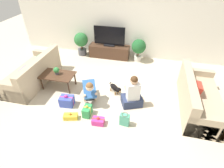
% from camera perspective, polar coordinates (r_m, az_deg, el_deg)
% --- Properties ---
extents(ground_plane, '(16.00, 16.00, 0.00)m').
position_cam_1_polar(ground_plane, '(5.02, -1.68, -3.73)').
color(ground_plane, beige).
extents(wall_back, '(8.40, 0.06, 2.60)m').
position_cam_1_polar(wall_back, '(6.71, 4.13, 19.48)').
color(wall_back, white).
rests_on(wall_back, ground_plane).
extents(sofa_left, '(0.91, 2.07, 0.84)m').
position_cam_1_polar(sofa_left, '(5.92, -24.38, 3.05)').
color(sofa_left, tan).
rests_on(sofa_left, ground_plane).
extents(sofa_right, '(0.91, 2.07, 0.84)m').
position_cam_1_polar(sofa_right, '(4.97, 26.25, -4.36)').
color(sofa_right, tan).
rests_on(sofa_right, ground_plane).
extents(coffee_table, '(0.97, 0.58, 0.44)m').
position_cam_1_polar(coffee_table, '(5.37, -17.33, 2.53)').
color(coffee_table, '#472D1E').
rests_on(coffee_table, ground_plane).
extents(tv_console, '(1.53, 0.46, 0.47)m').
position_cam_1_polar(tv_console, '(6.91, -0.85, 10.62)').
color(tv_console, '#472D1E').
rests_on(tv_console, ground_plane).
extents(tv, '(1.16, 0.20, 0.73)m').
position_cam_1_polar(tv, '(6.68, -0.89, 14.99)').
color(tv, black).
rests_on(tv, tv_console).
extents(potted_plant_back_left, '(0.53, 0.53, 0.89)m').
position_cam_1_polar(potted_plant_back_left, '(7.07, -10.03, 13.49)').
color(potted_plant_back_left, '#4C4C51').
rests_on(potted_plant_back_left, ground_plane).
extents(potted_plant_back_right, '(0.52, 0.52, 0.84)m').
position_cam_1_polar(potted_plant_back_right, '(6.58, 8.69, 11.69)').
color(potted_plant_back_right, beige).
rests_on(potted_plant_back_right, ground_plane).
extents(person_kneeling, '(0.61, 0.82, 0.78)m').
position_cam_1_polar(person_kneeling, '(4.69, -7.40, -2.05)').
color(person_kneeling, '#23232D').
rests_on(person_kneeling, ground_plane).
extents(person_sitting, '(0.63, 0.60, 0.93)m').
position_cam_1_polar(person_sitting, '(4.55, 6.68, -3.47)').
color(person_sitting, '#283351').
rests_on(person_sitting, ground_plane).
extents(dog, '(0.42, 0.39, 0.30)m').
position_cam_1_polar(dog, '(4.98, 1.10, -1.35)').
color(dog, black).
rests_on(dog, ground_plane).
extents(gift_box_a, '(0.37, 0.30, 0.34)m').
position_cam_1_polar(gift_box_a, '(4.79, -14.53, -5.35)').
color(gift_box_a, '#3D51BC').
rests_on(gift_box_a, ground_plane).
extents(gift_box_b, '(0.18, 0.29, 0.31)m').
position_cam_1_polar(gift_box_b, '(4.42, -8.06, -8.74)').
color(gift_box_b, '#2D934C').
rests_on(gift_box_b, ground_plane).
extents(gift_box_c, '(0.29, 0.21, 0.21)m').
position_cam_1_polar(gift_box_c, '(4.23, -4.55, -11.98)').
color(gift_box_c, '#CC3389').
rests_on(gift_box_c, ground_plane).
extents(gift_box_d, '(0.37, 0.24, 0.18)m').
position_cam_1_polar(gift_box_d, '(4.45, -13.34, -10.28)').
color(gift_box_d, yellow).
rests_on(gift_box_d, ground_plane).
extents(gift_bag_a, '(0.23, 0.16, 0.34)m').
position_cam_1_polar(gift_bag_a, '(4.15, 4.12, -11.52)').
color(gift_bag_a, '#4CA384').
rests_on(gift_bag_a, ground_plane).
extents(tabletop_plant, '(0.17, 0.17, 0.22)m').
position_cam_1_polar(tabletop_plant, '(5.30, -17.71, 4.24)').
color(tabletop_plant, '#4C4C51').
rests_on(tabletop_plant, coffee_table).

